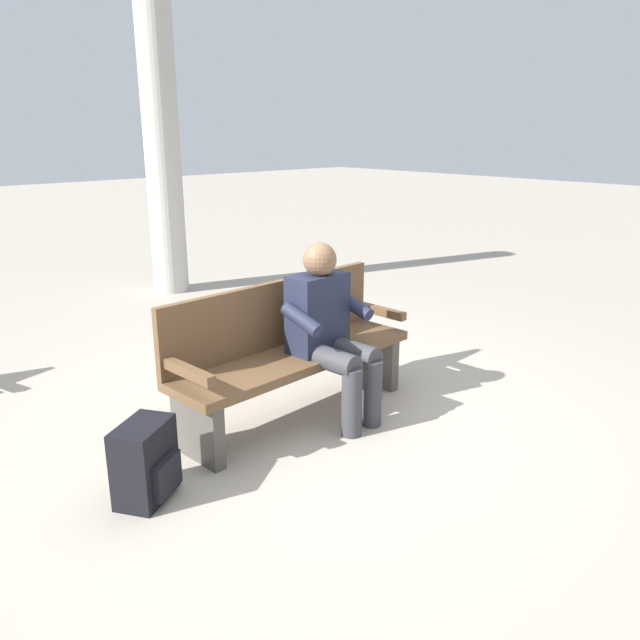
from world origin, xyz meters
TOP-DOWN VIEW (x-y plane):
  - ground_plane at (0.00, 0.00)m, footprint 40.00×40.00m
  - bench_near at (0.00, -0.07)m, footprint 1.82×0.58m
  - person_seated at (-0.16, 0.15)m, footprint 0.59×0.59m
  - backpack at (1.22, 0.22)m, footprint 0.40×0.37m
  - support_pillar at (-1.15, -3.65)m, footprint 0.41×0.41m

SIDE VIEW (x-z plane):
  - ground_plane at x=0.00m, z-range 0.00..0.00m
  - backpack at x=1.22m, z-range 0.00..0.42m
  - bench_near at x=0.00m, z-range 0.01..0.91m
  - person_seated at x=-0.16m, z-range 0.04..1.22m
  - support_pillar at x=-1.15m, z-range 0.00..3.78m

